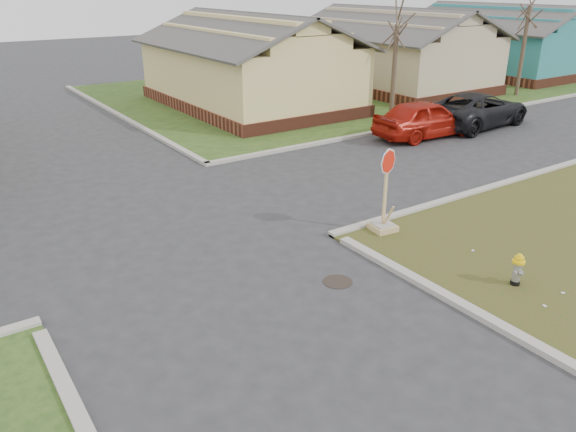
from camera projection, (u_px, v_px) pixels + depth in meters
ground at (238, 302)px, 11.41m from camera, size 120.00×120.00×0.00m
verge_far_right at (397, 81)px, 36.52m from camera, size 37.00×19.00×0.05m
curbs at (147, 221)px, 15.23m from camera, size 80.00×40.00×0.12m
manhole at (338, 282)px, 12.17m from camera, size 0.64×0.64×0.01m
side_house_yellow at (248, 63)px, 28.33m from camera, size 7.60×11.60×4.70m
side_house_tan at (393, 50)px, 33.50m from camera, size 7.60×11.60×4.70m
side_house_teal at (499, 41)px, 38.68m from camera, size 7.60×11.60×4.70m
tree_mid_right at (394, 73)px, 25.61m from camera, size 0.22×0.22×4.20m
tree_far_right at (523, 52)px, 30.90m from camera, size 0.22×0.22×4.76m
fire_hydrant at (518, 268)px, 11.82m from camera, size 0.27×0.27×0.73m
stop_sign at (384, 213)px, 14.41m from camera, size 0.62×0.61×2.20m
red_sedan at (425, 118)px, 23.16m from camera, size 4.71×2.15×1.57m
dark_pickup at (477, 109)px, 24.96m from camera, size 5.60×2.94×1.50m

